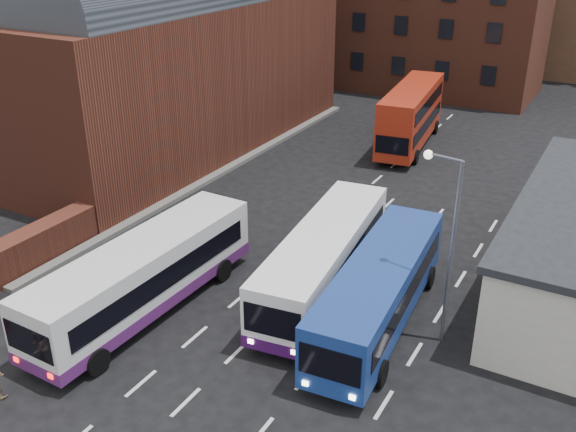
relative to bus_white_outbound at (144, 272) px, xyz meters
The scene contains 9 objects.
ground 4.56m from the bus_white_outbound, 45.83° to the right, with size 180.00×180.00×0.00m, color black.
railway_station 22.73m from the bus_white_outbound, 124.97° to the left, with size 12.00×28.00×16.00m.
forecourt_wall 7.42m from the bus_white_outbound, behind, with size 1.20×10.00×1.80m, color #602B1E.
brick_terrace 43.28m from the bus_white_outbound, 94.12° to the left, with size 22.00×10.00×11.00m, color brown.
bus_white_outbound is the anchor object (origin of this frame).
bus_white_inbound 7.65m from the bus_white_outbound, 40.31° to the left, with size 3.85×11.39×3.05m.
bus_blue 9.65m from the bus_white_outbound, 22.62° to the left, with size 3.39×11.03×2.96m.
bus_red_double 25.91m from the bus_white_outbound, 84.64° to the left, with size 3.76×11.03×4.32m.
street_lamp 12.25m from the bus_white_outbound, 19.71° to the left, with size 1.54×0.46×7.61m.
Camera 1 is at (13.47, -14.12, 15.17)m, focal length 40.00 mm.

